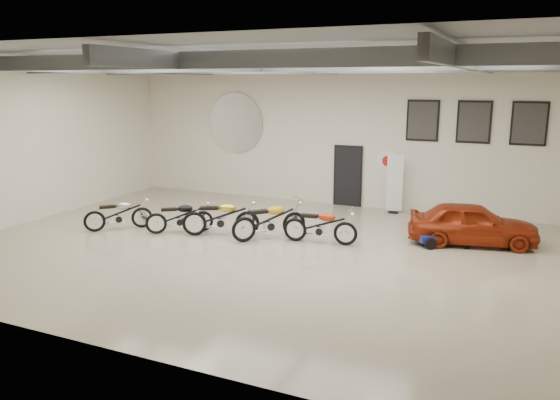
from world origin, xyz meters
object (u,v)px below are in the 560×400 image
at_px(motorcycle_black, 179,216).
at_px(go_kart, 449,233).
at_px(motorcycle_silver, 118,213).
at_px(motorcycle_red, 320,225).
at_px(motorcycle_yellow, 269,219).
at_px(vintage_car, 472,223).
at_px(motorcycle_gold, 221,216).
at_px(banner_stand, 395,185).

relative_size(motorcycle_black, go_kart, 1.09).
relative_size(motorcycle_silver, motorcycle_black, 1.02).
relative_size(motorcycle_red, go_kart, 1.14).
height_order(motorcycle_yellow, vintage_car, vintage_car).
bearing_deg(motorcycle_red, motorcycle_gold, -178.76).
xyz_separation_m(motorcycle_gold, motorcycle_yellow, (1.43, 0.24, 0.00)).
xyz_separation_m(motorcycle_gold, vintage_car, (6.69, 2.07, 0.02)).
bearing_deg(motorcycle_yellow, vintage_car, -28.71).
relative_size(motorcycle_yellow, vintage_car, 0.64).
relative_size(banner_stand, motorcycle_silver, 1.00).
relative_size(banner_stand, motorcycle_gold, 0.90).
xyz_separation_m(banner_stand, motorcycle_silver, (-7.03, -5.51, -0.47)).
relative_size(banner_stand, vintage_car, 0.58).
xyz_separation_m(motorcycle_silver, motorcycle_yellow, (4.53, 0.98, 0.06)).
relative_size(motorcycle_silver, motorcycle_gold, 0.90).
xyz_separation_m(banner_stand, motorcycle_gold, (-3.93, -4.77, -0.42)).
distance_m(go_kart, vintage_car, 0.70).
bearing_deg(motorcycle_gold, motorcycle_black, 164.91).
bearing_deg(motorcycle_black, motorcycle_yellow, -25.83).
bearing_deg(vintage_car, motorcycle_black, 93.80).
distance_m(banner_stand, motorcycle_black, 7.23).
relative_size(motorcycle_yellow, go_kart, 1.24).
bearing_deg(go_kart, banner_stand, 95.55).
xyz_separation_m(motorcycle_yellow, motorcycle_red, (1.44, 0.20, -0.04)).
xyz_separation_m(motorcycle_silver, go_kart, (9.23, 2.47, -0.19)).
height_order(motorcycle_yellow, motorcycle_red, motorcycle_yellow).
distance_m(motorcycle_yellow, motorcycle_red, 1.46).
distance_m(motorcycle_black, go_kart, 7.65).
height_order(motorcycle_silver, motorcycle_black, motorcycle_silver).
xyz_separation_m(banner_stand, go_kart, (2.20, -3.04, -0.66)).
bearing_deg(motorcycle_red, motorcycle_silver, -176.23).
xyz_separation_m(motorcycle_black, motorcycle_red, (4.13, 0.70, 0.03)).
bearing_deg(motorcycle_gold, banner_stand, 23.65).
bearing_deg(motorcycle_silver, motorcycle_gold, -31.12).
bearing_deg(motorcycle_red, motorcycle_yellow, -179.67).
bearing_deg(go_kart, motorcycle_yellow, 167.21).
xyz_separation_m(motorcycle_gold, go_kart, (6.13, 1.73, -0.24)).
distance_m(motorcycle_gold, vintage_car, 7.00).
distance_m(motorcycle_yellow, go_kart, 4.93).
bearing_deg(motorcycle_silver, motorcycle_red, -33.43).
height_order(motorcycle_gold, motorcycle_yellow, motorcycle_yellow).
distance_m(motorcycle_silver, motorcycle_gold, 3.19).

